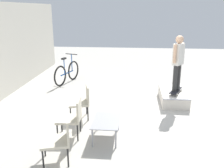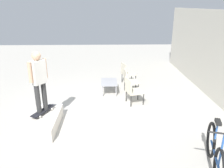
% 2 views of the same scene
% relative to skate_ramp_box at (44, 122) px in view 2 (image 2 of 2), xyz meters
% --- Properties ---
extents(ground_plane, '(24.00, 24.00, 0.00)m').
position_rel_skate_ramp_box_xyz_m(ground_plane, '(-0.96, 1.14, -0.17)').
color(ground_plane, '#B7B2A8').
extents(skate_ramp_box, '(1.51, 0.78, 0.36)m').
position_rel_skate_ramp_box_xyz_m(skate_ramp_box, '(0.00, 0.00, 0.00)').
color(skate_ramp_box, silver).
rests_on(skate_ramp_box, ground_plane).
extents(skateboard_on_ramp, '(0.81, 0.50, 0.07)m').
position_rel_skate_ramp_box_xyz_m(skateboard_on_ramp, '(-0.17, -0.04, 0.25)').
color(skateboard_on_ramp, black).
rests_on(skateboard_on_ramp, skate_ramp_box).
extents(person_skater, '(0.49, 0.38, 1.63)m').
position_rel_skate_ramp_box_xyz_m(person_skater, '(-0.17, -0.04, 1.22)').
color(person_skater, '#2D2D2D').
rests_on(person_skater, skateboard_on_ramp).
extents(coffee_table, '(0.92, 0.59, 0.43)m').
position_rel_skate_ramp_box_xyz_m(coffee_table, '(-2.48, 1.81, 0.21)').
color(coffee_table, '#9E9EA3').
rests_on(coffee_table, ground_plane).
extents(patio_chair_left, '(0.65, 0.65, 0.89)m').
position_rel_skate_ramp_box_xyz_m(patio_chair_left, '(-3.44, 2.57, 0.33)').
color(patio_chair_left, black).
rests_on(patio_chair_left, ground_plane).
extents(patio_chair_center, '(0.56, 0.56, 0.89)m').
position_rel_skate_ramp_box_xyz_m(patio_chair_center, '(-2.47, 2.57, 0.33)').
color(patio_chair_center, black).
rests_on(patio_chair_center, ground_plane).
extents(patio_chair_right, '(0.64, 0.64, 0.89)m').
position_rel_skate_ramp_box_xyz_m(patio_chair_right, '(-1.47, 2.57, 0.33)').
color(patio_chair_right, black).
rests_on(patio_chair_right, ground_plane).
extents(bicycle, '(1.67, 0.64, 1.08)m').
position_rel_skate_ramp_box_xyz_m(bicycle, '(1.71, 3.83, 0.24)').
color(bicycle, black).
rests_on(bicycle, ground_plane).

